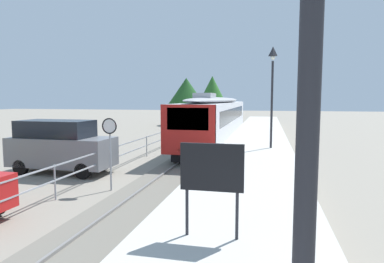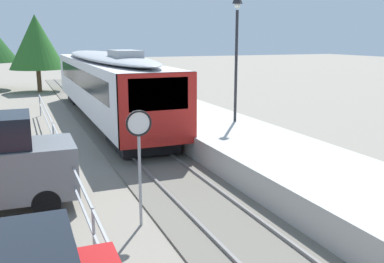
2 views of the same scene
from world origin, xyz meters
name	(u,v)px [view 2 (image 2 of 2)]	position (x,y,z in m)	size (l,w,h in m)	color
ground_plane	(60,147)	(-3.00, 22.00, 0.00)	(160.00, 160.00, 0.00)	gray
track_rails	(132,140)	(0.00, 22.00, 0.03)	(3.20, 60.00, 0.14)	#6B665B
commuter_train	(106,81)	(0.00, 27.22, 2.14)	(2.82, 18.59, 3.74)	silver
station_platform	(200,125)	(3.25, 22.00, 0.45)	(3.90, 60.00, 0.90)	#B7B5AD
platform_lamp_mid_platform	(237,32)	(4.09, 20.18, 4.62)	(0.34, 0.34, 5.35)	#232328
speed_limit_sign	(139,139)	(-1.95, 13.51, 2.12)	(0.61, 0.10, 2.81)	#9EA0A5
carpark_fence	(93,224)	(-3.30, 12.00, 0.91)	(0.06, 36.06, 1.25)	#9EA0A5
tree_behind_station_far	(36,42)	(-2.69, 41.87, 4.06)	(4.46, 4.46, 6.26)	brown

